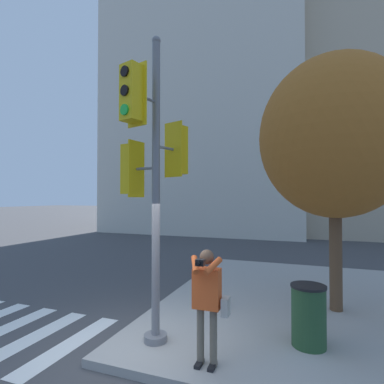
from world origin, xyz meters
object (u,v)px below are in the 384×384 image
object	(u,v)px
fire_hydrant	(215,293)
trash_bin	(309,315)
street_tree	(335,137)
person_photographer	(208,296)
traffic_signal_pole	(151,162)

from	to	relation	value
fire_hydrant	trash_bin	distance (m)	2.17
trash_bin	street_tree	bearing A→B (deg)	72.64
person_photographer	traffic_signal_pole	bearing A→B (deg)	160.41
fire_hydrant	street_tree	bearing A→B (deg)	19.43
person_photographer	street_tree	bearing A→B (deg)	56.58
person_photographer	trash_bin	xyz separation A→B (m)	(1.41, 1.13, -0.51)
street_tree	fire_hydrant	distance (m)	4.34
street_tree	trash_bin	bearing A→B (deg)	-107.36
person_photographer	trash_bin	bearing A→B (deg)	38.64
street_tree	trash_bin	world-z (taller)	street_tree
street_tree	trash_bin	xyz separation A→B (m)	(-0.60, -1.91, -3.29)
person_photographer	street_tree	size ratio (longest dim) A/B	0.30
person_photographer	fire_hydrant	xyz separation A→B (m)	(-0.49, 2.16, -0.65)
person_photographer	fire_hydrant	world-z (taller)	person_photographer
traffic_signal_pole	street_tree	xyz separation A→B (m)	(3.18, 2.62, 0.71)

